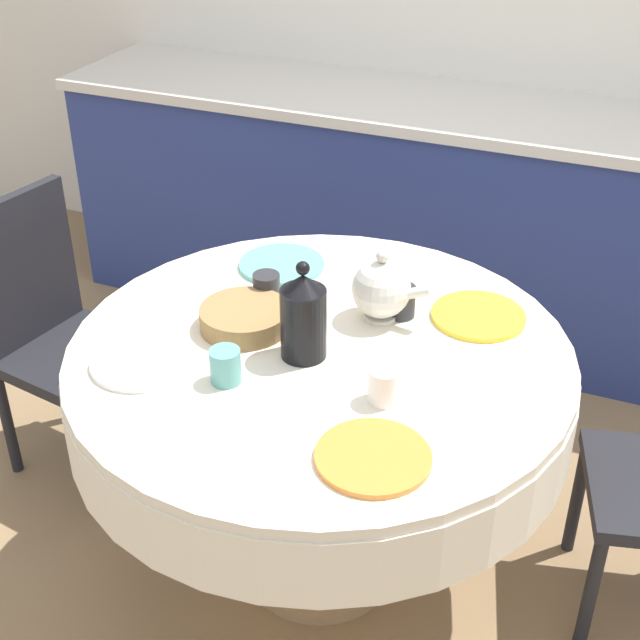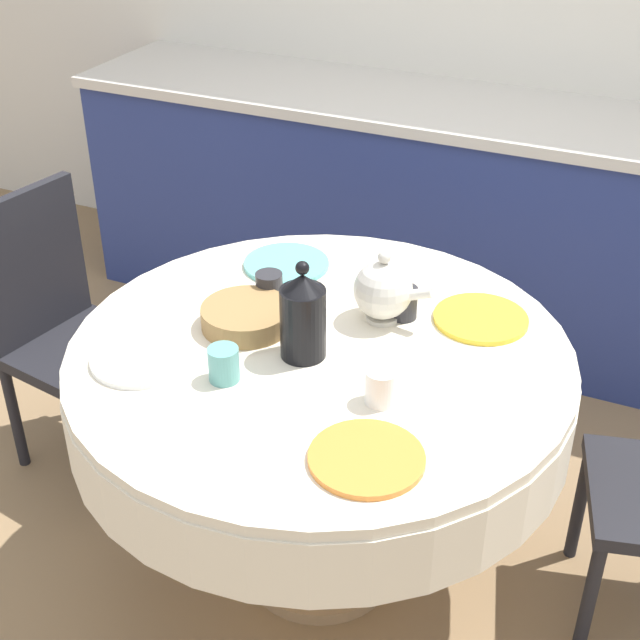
% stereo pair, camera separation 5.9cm
% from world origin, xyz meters
% --- Properties ---
extents(ground_plane, '(12.00, 12.00, 0.00)m').
position_xyz_m(ground_plane, '(0.00, 0.00, 0.00)').
color(ground_plane, '#8E704C').
extents(kitchen_counter, '(3.24, 0.64, 0.93)m').
position_xyz_m(kitchen_counter, '(0.00, 1.46, 0.47)').
color(kitchen_counter, navy).
rests_on(kitchen_counter, ground_plane).
extents(dining_table, '(1.27, 1.27, 0.76)m').
position_xyz_m(dining_table, '(0.00, 0.00, 0.64)').
color(dining_table, tan).
rests_on(dining_table, ground_plane).
extents(chair_right, '(0.46, 0.46, 0.92)m').
position_xyz_m(chair_right, '(-0.97, 0.16, 0.50)').
color(chair_right, black).
rests_on(chair_right, ground_plane).
extents(plate_near_left, '(0.25, 0.25, 0.01)m').
position_xyz_m(plate_near_left, '(-0.37, -0.23, 0.77)').
color(plate_near_left, white).
rests_on(plate_near_left, dining_table).
extents(cup_near_left, '(0.07, 0.07, 0.09)m').
position_xyz_m(cup_near_left, '(-0.15, -0.22, 0.81)').
color(cup_near_left, '#5BA39E').
rests_on(cup_near_left, dining_table).
extents(plate_near_right, '(0.25, 0.25, 0.01)m').
position_xyz_m(plate_near_right, '(0.26, -0.35, 0.77)').
color(plate_near_right, orange).
rests_on(plate_near_right, dining_table).
extents(cup_near_right, '(0.07, 0.07, 0.09)m').
position_xyz_m(cup_near_right, '(0.22, -0.15, 0.81)').
color(cup_near_right, white).
rests_on(cup_near_right, dining_table).
extents(plate_far_left, '(0.25, 0.25, 0.01)m').
position_xyz_m(plate_far_left, '(-0.26, 0.35, 0.77)').
color(plate_far_left, '#60BCB7').
rests_on(plate_far_left, dining_table).
extents(cup_far_left, '(0.07, 0.07, 0.09)m').
position_xyz_m(cup_far_left, '(-0.22, 0.15, 0.81)').
color(cup_far_left, '#28282D').
rests_on(cup_far_left, dining_table).
extents(plate_far_right, '(0.25, 0.25, 0.01)m').
position_xyz_m(plate_far_right, '(0.33, 0.29, 0.77)').
color(plate_far_right, yellow).
rests_on(plate_far_right, dining_table).
extents(cup_far_right, '(0.07, 0.07, 0.09)m').
position_xyz_m(cup_far_right, '(0.14, 0.22, 0.81)').
color(cup_far_right, '#28282D').
rests_on(cup_far_right, dining_table).
extents(coffee_carafe, '(0.11, 0.11, 0.26)m').
position_xyz_m(coffee_carafe, '(-0.02, -0.05, 0.88)').
color(coffee_carafe, black).
rests_on(coffee_carafe, dining_table).
extents(teapot, '(0.21, 0.15, 0.20)m').
position_xyz_m(teapot, '(0.09, 0.19, 0.85)').
color(teapot, silver).
rests_on(teapot, dining_table).
extents(bread_basket, '(0.23, 0.23, 0.06)m').
position_xyz_m(bread_basket, '(-0.21, 0.01, 0.79)').
color(bread_basket, olive).
rests_on(bread_basket, dining_table).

